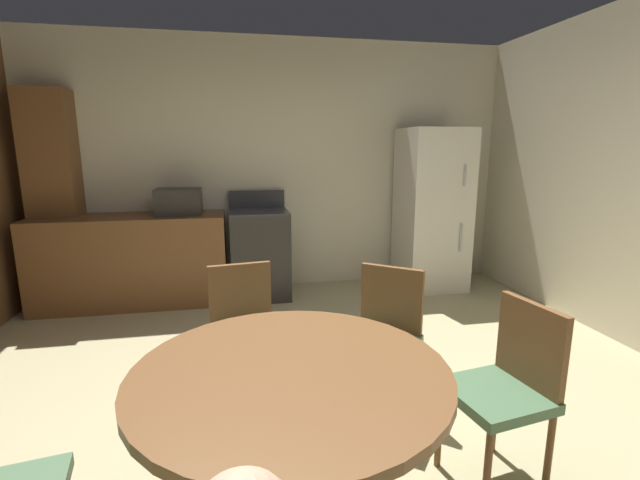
# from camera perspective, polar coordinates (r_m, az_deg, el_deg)

# --- Properties ---
(ground_plane) EXTENTS (14.00, 14.00, 0.00)m
(ground_plane) POSITION_cam_1_polar(r_m,az_deg,el_deg) (2.61, 2.05, -24.90)
(ground_plane) COLOR tan
(wall_back) EXTENTS (5.44, 0.12, 2.70)m
(wall_back) POSITION_cam_1_polar(r_m,az_deg,el_deg) (5.00, -5.62, 9.41)
(wall_back) COLOR beige
(wall_back) RESTS_ON ground
(kitchen_counter) EXTENTS (1.83, 0.60, 0.90)m
(kitchen_counter) POSITION_cam_1_polar(r_m,az_deg,el_deg) (4.81, -23.01, -2.43)
(kitchen_counter) COLOR brown
(kitchen_counter) RESTS_ON ground
(pantry_column) EXTENTS (0.44, 0.36, 2.10)m
(pantry_column) POSITION_cam_1_polar(r_m,az_deg,el_deg) (5.08, -30.89, 4.43)
(pantry_column) COLOR brown
(pantry_column) RESTS_ON ground
(oven_range) EXTENTS (0.60, 0.60, 1.10)m
(oven_range) POSITION_cam_1_polar(r_m,az_deg,el_deg) (4.71, -7.78, -1.65)
(oven_range) COLOR #2D2B28
(oven_range) RESTS_ON ground
(refrigerator) EXTENTS (0.68, 0.68, 1.76)m
(refrigerator) POSITION_cam_1_polar(r_m,az_deg,el_deg) (5.05, 14.22, 3.78)
(refrigerator) COLOR silver
(refrigerator) RESTS_ON ground
(microwave) EXTENTS (0.44, 0.32, 0.26)m
(microwave) POSITION_cam_1_polar(r_m,az_deg,el_deg) (4.63, -17.74, 4.74)
(microwave) COLOR #2D2B28
(microwave) RESTS_ON kitchen_counter
(dining_table) EXTENTS (1.19, 1.19, 0.76)m
(dining_table) POSITION_cam_1_polar(r_m,az_deg,el_deg) (1.78, -3.72, -20.72)
(dining_table) COLOR brown
(dining_table) RESTS_ON ground
(chair_northeast) EXTENTS (0.56, 0.56, 0.87)m
(chair_northeast) POSITION_cam_1_polar(r_m,az_deg,el_deg) (2.67, 8.27, -11.67)
(chair_northeast) COLOR brown
(chair_northeast) RESTS_ON ground
(chair_east) EXTENTS (0.46, 0.46, 0.87)m
(chair_east) POSITION_cam_1_polar(r_m,az_deg,el_deg) (2.31, 23.08, -16.51)
(chair_east) COLOR brown
(chair_east) RESTS_ON ground
(chair_north) EXTENTS (0.45, 0.45, 0.87)m
(chair_north) POSITION_cam_1_polar(r_m,az_deg,el_deg) (2.74, -9.72, -11.11)
(chair_north) COLOR brown
(chair_north) RESTS_ON ground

